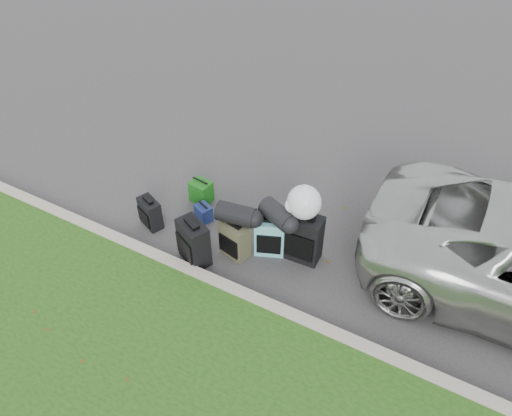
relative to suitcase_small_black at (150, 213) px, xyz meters
The scene contains 12 objects.
ground 1.73m from the suitcase_small_black, 13.52° to the left, with size 120.00×120.00×0.00m, color #383535.
curb 1.78m from the suitcase_small_black, 19.84° to the right, with size 120.00×0.18×0.15m, color #9E937F.
suitcase_small_black is the anchor object (origin of this frame).
suitcase_large_black_left 1.08m from the suitcase_small_black, 15.97° to the right, with size 0.49×0.29×0.71m, color black.
suitcase_olive 1.49m from the suitcase_small_black, ahead, with size 0.42×0.26×0.58m, color #3A3925.
suitcase_teal 1.95m from the suitcase_small_black, 11.26° to the left, with size 0.43×0.26×0.62m, color #55999F.
suitcase_large_black_right 2.45m from the suitcase_small_black, 12.25° to the left, with size 0.52×0.31×0.78m, color black.
tote_green 0.96m from the suitcase_small_black, 67.60° to the left, with size 0.33×0.27×0.38m, color #196215.
tote_navy 0.83m from the suitcase_small_black, 37.20° to the left, with size 0.26×0.20×0.27m, color navy.
duffel_left 1.56m from the suitcase_small_black, ahead, with size 0.30×0.30×0.55m, color black.
duffel_right 2.12m from the suitcase_small_black, 11.50° to the left, with size 0.29×0.29×0.52m, color black.
trash_bag 2.53m from the suitcase_small_black, 13.30° to the left, with size 0.48×0.48×0.48m, color white.
Camera 1 is at (2.59, -4.70, 5.47)m, focal length 35.00 mm.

